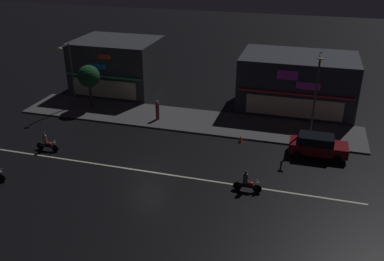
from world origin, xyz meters
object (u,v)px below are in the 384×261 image
object	(u,v)px
traffic_cone	(241,139)
motorcycle_lead	(46,143)
streetlamp_west	(70,70)
parked_car_near_kerb	(318,145)
motorcycle_opposite_lane	(247,183)
streetlamp_mid	(316,89)
pedestrian_on_sidewalk	(157,111)

from	to	relation	value
traffic_cone	motorcycle_lead	bearing A→B (deg)	-158.67
streetlamp_west	parked_car_near_kerb	size ratio (longest dim) A/B	1.44
traffic_cone	motorcycle_opposite_lane	bearing A→B (deg)	-77.08
motorcycle_opposite_lane	motorcycle_lead	bearing A→B (deg)	-4.60
streetlamp_mid	pedestrian_on_sidewalk	distance (m)	13.85
streetlamp_west	motorcycle_lead	world-z (taller)	streetlamp_west
pedestrian_on_sidewalk	motorcycle_lead	distance (m)	10.09
parked_car_near_kerb	motorcycle_lead	bearing A→B (deg)	13.63
streetlamp_west	traffic_cone	distance (m)	17.53
streetlamp_mid	pedestrian_on_sidewalk	size ratio (longest dim) A/B	3.99
motorcycle_lead	parked_car_near_kerb	bearing A→B (deg)	8.29
streetlamp_mid	motorcycle_opposite_lane	distance (m)	10.67
pedestrian_on_sidewalk	motorcycle_lead	size ratio (longest dim) A/B	0.94
motorcycle_opposite_lane	traffic_cone	world-z (taller)	motorcycle_opposite_lane
traffic_cone	streetlamp_west	bearing A→B (deg)	170.02
pedestrian_on_sidewalk	streetlamp_mid	bearing A→B (deg)	-139.54
streetlamp_west	pedestrian_on_sidewalk	bearing A→B (deg)	-4.50
parked_car_near_kerb	traffic_cone	distance (m)	6.06
streetlamp_west	motorcycle_lead	size ratio (longest dim) A/B	3.26
parked_car_near_kerb	motorcycle_opposite_lane	bearing A→B (deg)	55.59
motorcycle_lead	pedestrian_on_sidewalk	bearing A→B (deg)	45.89
parked_car_near_kerb	pedestrian_on_sidewalk	bearing A→B (deg)	-11.86
motorcycle_lead	motorcycle_opposite_lane	distance (m)	16.00
traffic_cone	streetlamp_mid	bearing A→B (deg)	22.10
motorcycle_lead	traffic_cone	size ratio (longest dim) A/B	3.45
streetlamp_west	traffic_cone	size ratio (longest dim) A/B	11.25
streetlamp_west	streetlamp_mid	xyz separation A→B (m)	(22.33, -0.77, 0.49)
motorcycle_lead	traffic_cone	world-z (taller)	motorcycle_lead
parked_car_near_kerb	motorcycle_lead	xyz separation A→B (m)	(-20.31, -4.92, -0.24)
parked_car_near_kerb	motorcycle_opposite_lane	distance (m)	7.74
pedestrian_on_sidewalk	motorcycle_opposite_lane	xyz separation A→B (m)	(9.62, -9.32, -0.34)
streetlamp_west	streetlamp_mid	world-z (taller)	streetlamp_mid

